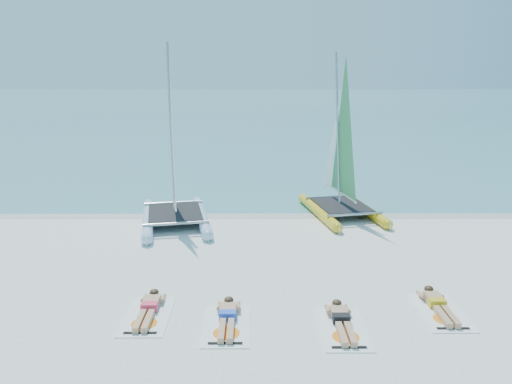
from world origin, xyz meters
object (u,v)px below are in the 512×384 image
at_px(sunbather_c, 341,320).
at_px(sunbather_d, 438,304).
at_px(catamaran_blue, 173,169).
at_px(towel_d, 440,312).
at_px(sunbather_b, 228,316).
at_px(towel_c, 343,329).
at_px(towel_b, 227,325).
at_px(sunbather_a, 149,308).
at_px(towel_a, 148,316).
at_px(catamaran_yellow, 339,162).

bearing_deg(sunbather_c, sunbather_d, 17.29).
distance_m(catamaran_blue, towel_d, 10.02).
distance_m(sunbather_b, towel_c, 2.49).
xyz_separation_m(towel_b, towel_d, (4.81, 0.57, 0.00)).
bearing_deg(towel_b, sunbather_c, 0.74).
height_order(sunbather_a, towel_b, sunbather_a).
relative_size(towel_b, sunbather_c, 1.07).
bearing_deg(towel_a, towel_b, -12.95).
xyz_separation_m(sunbather_a, towel_d, (6.60, -0.04, -0.11)).
bearing_deg(sunbather_b, sunbather_d, 6.75).
height_order(sunbather_c, sunbather_d, same).
bearing_deg(catamaran_blue, towel_c, -68.95).
bearing_deg(catamaran_blue, towel_a, -97.13).
relative_size(towel_c, sunbather_c, 1.07).
distance_m(sunbather_a, towel_c, 4.33).
distance_m(towel_b, sunbather_c, 2.47).
bearing_deg(catamaran_yellow, sunbather_a, -135.50).
height_order(towel_b, sunbather_d, sunbather_d).
height_order(towel_a, towel_d, same).
height_order(catamaran_yellow, sunbather_c, catamaran_yellow).
height_order(towel_b, sunbather_c, sunbather_c).
bearing_deg(sunbather_d, catamaran_blue, 136.65).
xyz_separation_m(catamaran_blue, sunbather_c, (4.71, -7.39, -1.82)).
bearing_deg(towel_b, towel_d, 6.75).
height_order(towel_c, towel_d, same).
xyz_separation_m(sunbather_c, towel_d, (2.34, 0.54, -0.11)).
distance_m(sunbather_b, sunbather_c, 2.47).
bearing_deg(sunbather_c, sunbather_a, 172.33).
bearing_deg(sunbather_b, sunbather_c, -3.72).
distance_m(towel_d, sunbather_d, 0.22).
distance_m(sunbather_a, towel_d, 6.60).
relative_size(catamaran_blue, catamaran_yellow, 1.05).
xyz_separation_m(sunbather_c, sunbather_d, (2.34, 0.73, 0.00)).
distance_m(towel_b, sunbather_d, 4.87).
distance_m(catamaran_yellow, sunbather_b, 9.59).
xyz_separation_m(towel_a, towel_c, (4.26, -0.57, 0.00)).
xyz_separation_m(catamaran_blue, sunbather_b, (2.25, -7.23, -1.82)).
relative_size(catamaran_blue, towel_b, 3.51).
xyz_separation_m(sunbather_a, sunbather_b, (1.80, -0.41, 0.00)).
xyz_separation_m(towel_d, sunbather_d, (0.00, 0.19, 0.11)).
bearing_deg(catamaran_yellow, towel_c, -109.66).
xyz_separation_m(sunbather_a, towel_c, (4.26, -0.77, -0.11)).
bearing_deg(towel_a, sunbather_b, -7.02).
bearing_deg(towel_c, towel_a, 172.33).
distance_m(catamaran_blue, sunbather_d, 9.87).
height_order(towel_c, sunbather_d, sunbather_d).
height_order(catamaran_blue, towel_c, catamaran_blue).
bearing_deg(towel_c, sunbather_c, 90.00).
distance_m(towel_b, towel_d, 4.84).
distance_m(catamaran_blue, sunbather_b, 7.78).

